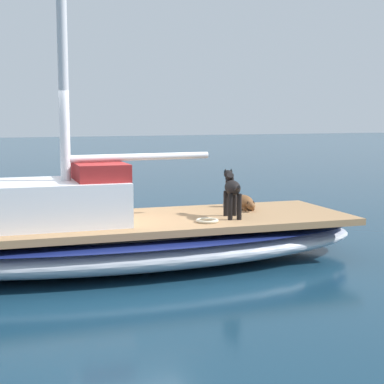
% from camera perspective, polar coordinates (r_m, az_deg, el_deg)
% --- Properties ---
extents(ground_plane, '(120.00, 120.00, 0.00)m').
position_cam_1_polar(ground_plane, '(8.79, -5.96, -6.89)').
color(ground_plane, '#143347').
extents(sailboat_main, '(3.33, 7.48, 0.66)m').
position_cam_1_polar(sailboat_main, '(8.72, -5.99, -4.75)').
color(sailboat_main, '#B2B7C1').
rests_on(sailboat_main, ground).
extents(mast_main, '(0.14, 2.27, 6.09)m').
position_cam_1_polar(mast_main, '(8.52, -11.27, 15.40)').
color(mast_main, silver).
rests_on(mast_main, sailboat_main).
extents(cabin_house, '(1.64, 2.37, 0.84)m').
position_cam_1_polar(cabin_house, '(8.45, -13.48, -0.68)').
color(cabin_house, silver).
rests_on(cabin_house, sailboat_main).
extents(dog_black, '(0.92, 0.39, 0.70)m').
position_cam_1_polar(dog_black, '(8.76, 3.87, 0.28)').
color(dog_black, black).
rests_on(dog_black, sailboat_main).
extents(dog_brown, '(0.94, 0.39, 0.22)m').
position_cam_1_polar(dog_brown, '(9.64, 5.10, -0.99)').
color(dog_brown, brown).
rests_on(dog_brown, sailboat_main).
extents(deck_winch, '(0.16, 0.16, 0.21)m').
position_cam_1_polar(deck_winch, '(9.85, 3.46, -0.85)').
color(deck_winch, '#B7B7BC').
rests_on(deck_winch, sailboat_main).
extents(coiled_rope, '(0.32, 0.32, 0.04)m').
position_cam_1_polar(coiled_rope, '(8.39, 1.47, -2.77)').
color(coiled_rope, beige).
rests_on(coiled_rope, sailboat_main).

